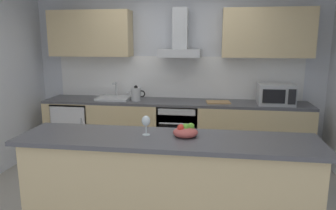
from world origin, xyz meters
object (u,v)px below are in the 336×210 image
at_px(oven, 179,130).
at_px(sink, 114,98).
at_px(refrigerator, 76,127).
at_px(chopping_board, 218,102).
at_px(kettle, 136,94).
at_px(microwave, 276,94).
at_px(fruit_bowl, 186,132).
at_px(wine_glass, 146,122).
at_px(range_hood, 180,42).

bearing_deg(oven, sink, 179.38).
relative_size(refrigerator, chopping_board, 2.50).
relative_size(oven, chopping_board, 2.35).
bearing_deg(sink, kettle, -7.02).
distance_m(microwave, fruit_bowl, 2.25).
relative_size(kettle, wine_glass, 1.62).
bearing_deg(refrigerator, microwave, -0.47).
bearing_deg(oven, wine_glass, -91.89).
xyz_separation_m(microwave, sink, (-2.42, 0.04, -0.12)).
xyz_separation_m(wine_glass, chopping_board, (0.66, 1.98, -0.19)).
bearing_deg(kettle, oven, 2.95).
relative_size(microwave, wine_glass, 2.81).
distance_m(refrigerator, fruit_bowl, 2.84).
bearing_deg(range_hood, wine_glass, -91.78).
relative_size(refrigerator, range_hood, 1.18).
xyz_separation_m(oven, range_hood, (0.00, 0.13, 1.33)).
height_order(microwave, wine_glass, microwave).
distance_m(refrigerator, sink, 0.82).
height_order(oven, microwave, microwave).
height_order(microwave, range_hood, range_hood).
xyz_separation_m(refrigerator, range_hood, (1.66, 0.13, 1.36)).
xyz_separation_m(refrigerator, kettle, (1.01, -0.03, 0.58)).
distance_m(kettle, fruit_bowl, 2.17).
distance_m(sink, chopping_board, 1.61).
distance_m(range_hood, fruit_bowl, 2.27).
bearing_deg(sink, microwave, -0.92).
height_order(sink, chopping_board, sink).
height_order(oven, fruit_bowl, fruit_bowl).
height_order(microwave, fruit_bowl, microwave).
distance_m(oven, refrigerator, 1.67).
relative_size(oven, wine_glass, 4.50).
bearing_deg(wine_glass, microwave, 53.42).
relative_size(range_hood, chopping_board, 2.12).
bearing_deg(fruit_bowl, microwave, 60.35).
xyz_separation_m(oven, fruit_bowl, (0.28, -1.99, 0.56)).
height_order(refrigerator, sink, sink).
bearing_deg(wine_glass, oven, 88.11).
height_order(microwave, kettle, microwave).
bearing_deg(range_hood, microwave, -6.42).
bearing_deg(oven, microwave, -1.14).
bearing_deg(refrigerator, kettle, -1.75).
bearing_deg(oven, refrigerator, -179.91).
xyz_separation_m(oven, chopping_board, (0.59, -0.02, 0.45)).
distance_m(microwave, range_hood, 1.59).
height_order(oven, sink, sink).
distance_m(oven, range_hood, 1.33).
bearing_deg(microwave, oven, 178.86).
relative_size(wine_glass, chopping_board, 0.52).
distance_m(fruit_bowl, chopping_board, 1.99).
bearing_deg(fruit_bowl, wine_glass, -177.38).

